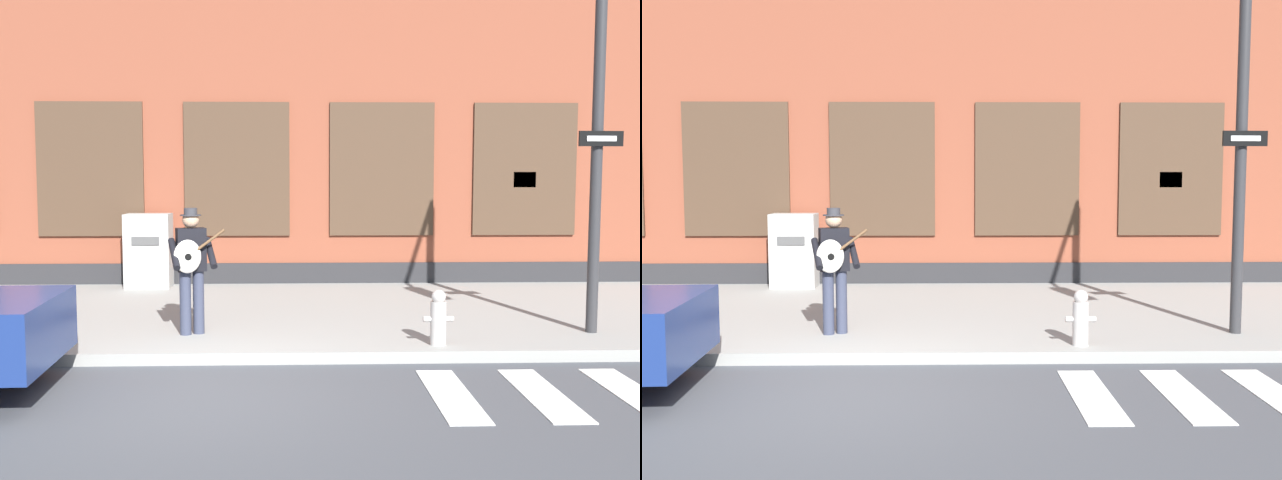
{
  "view_description": "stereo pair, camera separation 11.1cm",
  "coord_description": "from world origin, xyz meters",
  "views": [
    {
      "loc": [
        1.1,
        -7.46,
        2.28
      ],
      "look_at": [
        1.42,
        1.65,
        1.48
      ],
      "focal_mm": 42.0,
      "sensor_mm": 36.0,
      "label": 1
    },
    {
      "loc": [
        1.21,
        -7.47,
        2.28
      ],
      "look_at": [
        1.42,
        1.65,
        1.48
      ],
      "focal_mm": 42.0,
      "sensor_mm": 36.0,
      "label": 2
    }
  ],
  "objects": [
    {
      "name": "sidewalk",
      "position": [
        0.0,
        4.22,
        0.07
      ],
      "size": [
        28.0,
        5.75,
        0.15
      ],
      "color": "gray",
      "rests_on": "ground"
    },
    {
      "name": "ground_plane",
      "position": [
        0.0,
        0.0,
        0.0
      ],
      "size": [
        160.0,
        160.0,
        0.0
      ],
      "primitive_type": "plane",
      "color": "#424449"
    },
    {
      "name": "busker",
      "position": [
        -0.27,
        2.43,
        1.11
      ],
      "size": [
        0.78,
        0.66,
        1.69
      ],
      "color": "#33384C",
      "rests_on": "sidewalk"
    },
    {
      "name": "building_backdrop",
      "position": [
        -0.0,
        9.09,
        4.06
      ],
      "size": [
        28.0,
        4.06,
        8.14
      ],
      "color": "brown",
      "rests_on": "ground"
    },
    {
      "name": "fire_hydrant",
      "position": [
        2.9,
        1.7,
        0.49
      ],
      "size": [
        0.38,
        0.2,
        0.7
      ],
      "color": "#B2ADA8",
      "rests_on": "sidewalk"
    },
    {
      "name": "utility_box",
      "position": [
        -1.64,
        6.65,
        0.85
      ],
      "size": [
        0.84,
        0.61,
        1.39
      ],
      "color": "#ADADA8",
      "rests_on": "sidewalk"
    }
  ]
}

